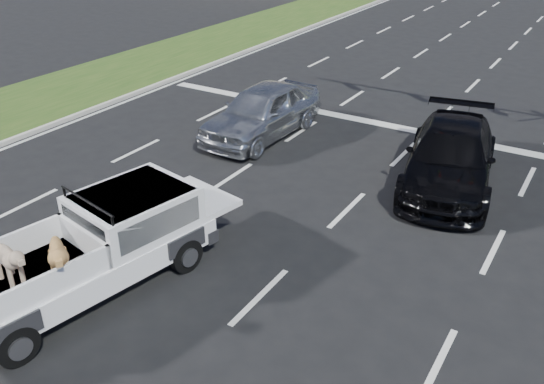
{
  "coord_description": "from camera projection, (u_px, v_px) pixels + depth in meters",
  "views": [
    {
      "loc": [
        6.62,
        -7.49,
        6.97
      ],
      "look_at": [
        0.8,
        2.0,
        1.14
      ],
      "focal_mm": 38.0,
      "sensor_mm": 36.0,
      "label": 1
    }
  ],
  "objects": [
    {
      "name": "road_markings",
      "position": [
        330.0,
        158.0,
        16.91
      ],
      "size": [
        17.75,
        60.0,
        0.01
      ],
      "color": "silver",
      "rests_on": "ground"
    },
    {
      "name": "black_coupe",
      "position": [
        450.0,
        157.0,
        15.09
      ],
      "size": [
        3.2,
        5.74,
        1.57
      ],
      "primitive_type": "imported",
      "rotation": [
        0.0,
        0.0,
        0.19
      ],
      "color": "black",
      "rests_on": "ground"
    },
    {
      "name": "grass_median_left",
      "position": [
        51.0,
        97.0,
        21.79
      ],
      "size": [
        5.0,
        60.0,
        0.1
      ],
      "primitive_type": "cube",
      "color": "#244515",
      "rests_on": "ground"
    },
    {
      "name": "pickup_truck",
      "position": [
        94.0,
        248.0,
        11.04
      ],
      "size": [
        2.81,
        5.43,
        1.94
      ],
      "rotation": [
        0.0,
        0.0,
        -0.19
      ],
      "color": "black",
      "rests_on": "ground"
    },
    {
      "name": "curb_left",
      "position": [
        97.0,
        108.0,
        20.65
      ],
      "size": [
        0.15,
        60.0,
        0.14
      ],
      "primitive_type": "cube",
      "color": "#ABA79D",
      "rests_on": "ground"
    },
    {
      "name": "ground",
      "position": [
        189.0,
        269.0,
        11.96
      ],
      "size": [
        160.0,
        160.0,
        0.0
      ],
      "primitive_type": "plane",
      "color": "black",
      "rests_on": "ground"
    },
    {
      "name": "silver_sedan",
      "position": [
        262.0,
        111.0,
        18.11
      ],
      "size": [
        2.11,
        4.91,
        1.65
      ],
      "primitive_type": "imported",
      "rotation": [
        0.0,
        0.0,
        -0.03
      ],
      "color": "#BABDC2",
      "rests_on": "ground"
    }
  ]
}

